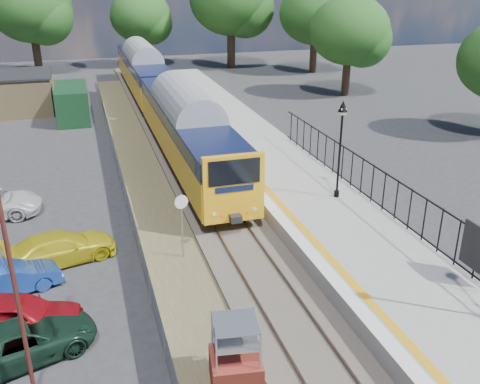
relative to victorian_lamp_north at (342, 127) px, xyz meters
name	(u,v)px	position (x,y,z in m)	size (l,w,h in m)	color
ground	(274,300)	(-5.30, -6.00, -4.30)	(120.00, 120.00, 0.00)	#2D2D30
track_bed	(201,197)	(-5.77, 3.67, -4.21)	(5.90, 80.00, 0.29)	#473F38
platform	(298,192)	(-1.10, 2.00, -3.85)	(5.00, 70.00, 0.90)	gray
platform_edge	(260,188)	(-3.16, 2.00, -3.39)	(0.90, 70.00, 0.01)	silver
victorian_lamp_north	(342,127)	(0.00, 0.00, 0.00)	(0.44, 0.44, 4.60)	black
palisade_fence	(406,206)	(1.25, -3.76, -2.46)	(0.12, 26.00, 2.00)	black
wire_fence	(122,179)	(-9.50, 6.00, -3.70)	(0.06, 52.00, 1.20)	#999EA3
outbuilding	(15,95)	(-16.21, 25.21, -2.78)	(10.80, 10.10, 3.12)	tan
tree_line	(146,16)	(-3.90, 36.00, 2.31)	(56.80, 43.80, 11.88)	#332319
train	(160,91)	(-5.30, 19.53, -1.96)	(2.82, 40.83, 3.51)	gold
brick_plinth	(236,356)	(-7.80, -9.72, -3.24)	(1.55, 1.55, 2.21)	#993327
speed_sign	(182,216)	(-7.80, -2.18, -2.40)	(0.56, 0.15, 2.80)	#999EA3
carpark_lamp	(9,253)	(-13.18, -8.37, 0.10)	(0.25, 0.50, 7.79)	#4A1E18
car_green	(23,341)	(-13.53, -6.71, -3.70)	(2.00, 4.33, 1.20)	black
car_red	(17,316)	(-13.75, -5.44, -3.62)	(1.61, 4.00, 1.36)	maroon
car_blue	(8,279)	(-14.28, -2.88, -3.70)	(1.26, 3.62, 1.19)	navy
car_yellow	(61,248)	(-12.49, -1.02, -3.67)	(1.76, 4.32, 1.25)	gold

